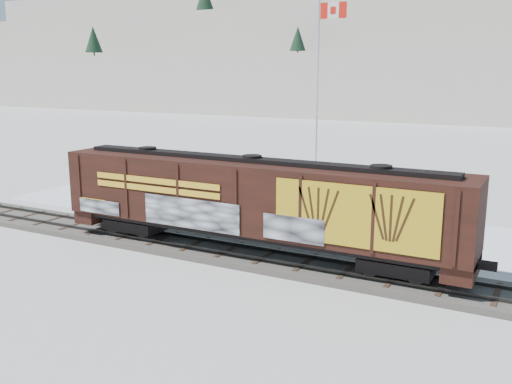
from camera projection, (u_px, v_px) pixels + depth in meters
The scene contains 9 objects.
ground at pixel (230, 255), 27.58m from camera, with size 500.00×500.00×0.00m, color white.
rail_track at pixel (230, 252), 27.55m from camera, with size 50.00×3.40×0.43m.
parking_strip at pixel (293, 220), 34.06m from camera, with size 40.00×8.00×0.03m, color white.
hillside at pixel (507, 48), 145.38m from camera, with size 360.00×110.00×93.00m.
hopper_railcar at pixel (252, 199), 26.40m from camera, with size 19.99×3.06×4.43m.
flagpole at pixel (318, 128), 38.02m from camera, with size 2.30×0.90×13.20m.
car_silver at pixel (283, 206), 34.47m from camera, with size 1.65×4.10×1.40m, color silver.
car_white at pixel (276, 200), 35.50m from camera, with size 1.76×5.05×1.66m, color white.
car_dark at pixel (386, 218), 32.07m from camera, with size 1.76×4.32×1.25m, color black.
Camera 1 is at (13.48, -22.67, 8.74)m, focal length 40.00 mm.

